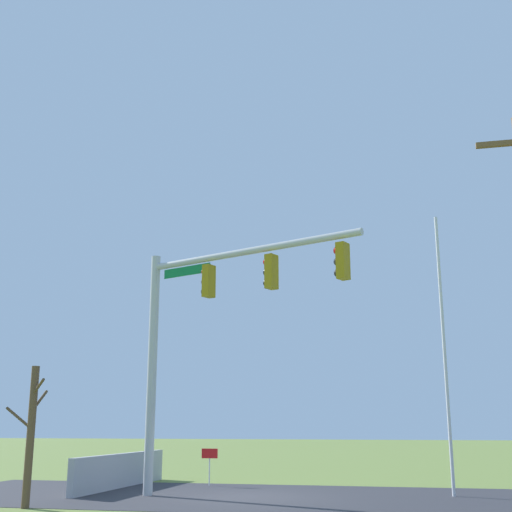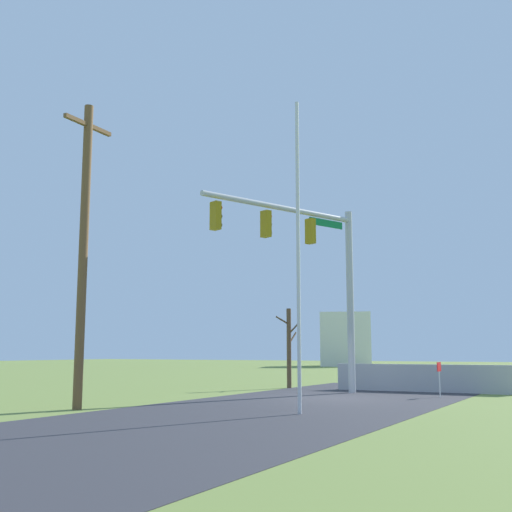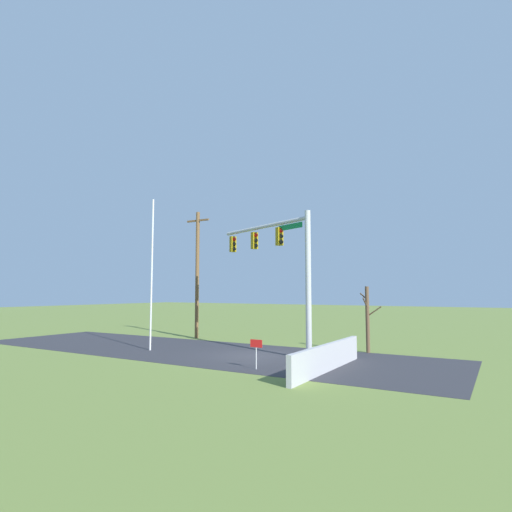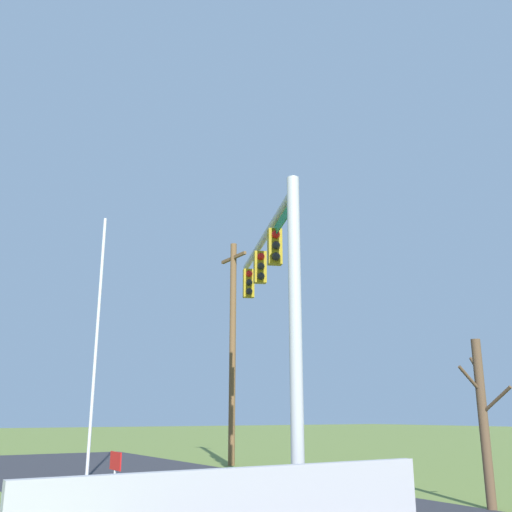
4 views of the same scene
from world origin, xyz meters
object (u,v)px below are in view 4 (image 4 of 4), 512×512
(bare_tree, at_px, (483,418))
(open_sign, at_px, (115,470))
(signal_mast, at_px, (275,284))
(utility_pole, at_px, (233,345))
(flagpole, at_px, (96,341))

(bare_tree, xyz_separation_m, open_sign, (-2.65, -7.08, -0.90))
(signal_mast, height_order, utility_pole, utility_pole)
(signal_mast, relative_size, open_sign, 5.87)
(flagpole, height_order, bare_tree, flagpole)
(signal_mast, relative_size, utility_pole, 0.81)
(signal_mast, distance_m, flagpole, 7.25)
(flagpole, xyz_separation_m, utility_pole, (-1.65, 6.04, 0.39))
(utility_pole, bearing_deg, flagpole, -74.68)
(flagpole, xyz_separation_m, bare_tree, (10.51, 5.25, -2.39))
(signal_mast, bearing_deg, open_sign, -75.51)
(flagpole, relative_size, open_sign, 6.88)
(signal_mast, distance_m, utility_pole, 9.13)
(signal_mast, height_order, flagpole, flagpole)
(flagpole, relative_size, utility_pole, 0.95)
(flagpole, bearing_deg, bare_tree, 26.55)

